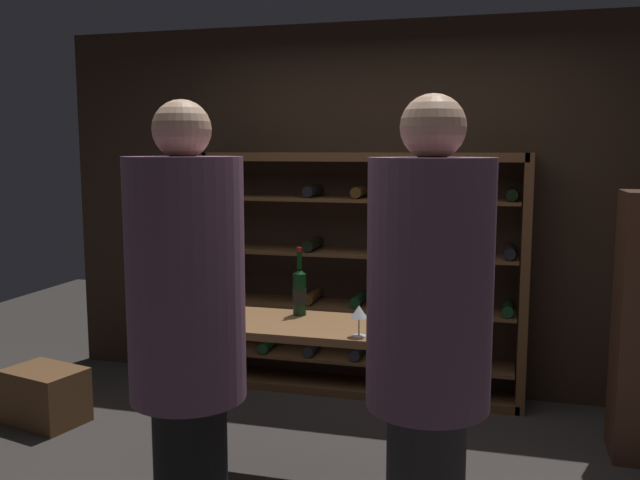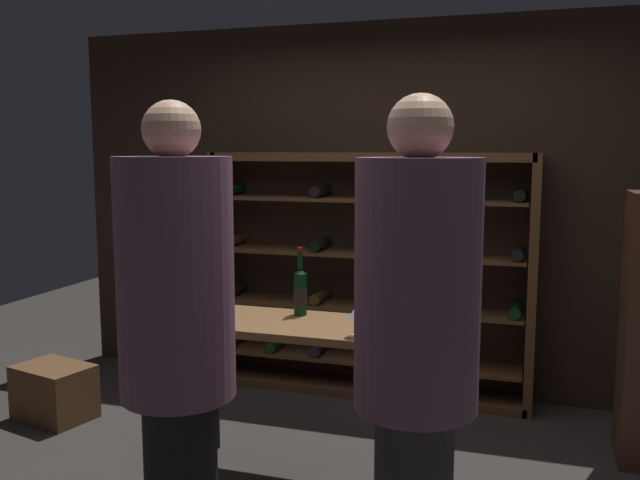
{
  "view_description": "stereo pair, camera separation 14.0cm",
  "coord_description": "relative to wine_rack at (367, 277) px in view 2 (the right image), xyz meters",
  "views": [
    {
      "loc": [
        0.8,
        -3.09,
        1.74
      ],
      "look_at": [
        -0.11,
        0.25,
        1.27
      ],
      "focal_mm": 38.07,
      "sensor_mm": 36.0,
      "label": 1
    },
    {
      "loc": [
        0.94,
        -3.05,
        1.74
      ],
      "look_at": [
        -0.11,
        0.25,
        1.27
      ],
      "focal_mm": 38.07,
      "sensor_mm": 36.0,
      "label": 2
    }
  ],
  "objects": [
    {
      "name": "tasting_table",
      "position": [
        -0.05,
        -1.36,
        -0.1
      ],
      "size": [
        1.24,
        0.52,
        0.85
      ],
      "color": "brown",
      "rests_on": "ground"
    },
    {
      "name": "wine_crate",
      "position": [
        -1.82,
        -1.06,
        -0.67
      ],
      "size": [
        0.55,
        0.44,
        0.35
      ],
      "primitive_type": "cube",
      "rotation": [
        0.0,
        0.0,
        -0.24
      ],
      "color": "brown",
      "rests_on": "ground"
    },
    {
      "name": "wine_rack",
      "position": [
        0.0,
        0.0,
        0.0
      ],
      "size": [
        2.29,
        0.32,
        1.72
      ],
      "color": "brown",
      "rests_on": "ground"
    },
    {
      "name": "wine_bottle_green_slim",
      "position": [
        -0.07,
        -1.21,
        0.14
      ],
      "size": [
        0.07,
        0.07,
        0.37
      ],
      "color": "black",
      "rests_on": "tasting_table"
    },
    {
      "name": "wine_glass_stemmed_left",
      "position": [
        0.32,
        -1.54,
        0.12
      ],
      "size": [
        0.08,
        0.08,
        0.15
      ],
      "color": "silver",
      "rests_on": "tasting_table"
    },
    {
      "name": "person_guest_plum_blouse",
      "position": [
        -0.14,
        -2.4,
        0.21
      ],
      "size": [
        0.43,
        0.43,
        1.91
      ],
      "rotation": [
        0.0,
        0.0,
        1.67
      ],
      "color": "black",
      "rests_on": "ground"
    },
    {
      "name": "person_host_in_suit",
      "position": [
        0.73,
        -2.25,
        0.22
      ],
      "size": [
        0.44,
        0.44,
        1.93
      ],
      "rotation": [
        0.0,
        0.0,
        2.84
      ],
      "color": "#2F2F2F",
      "rests_on": "ground"
    },
    {
      "name": "back_wall",
      "position": [
        0.17,
        0.21,
        0.47
      ],
      "size": [
        5.0,
        0.1,
        2.63
      ],
      "primitive_type": "cube",
      "color": "#332319",
      "rests_on": "ground"
    },
    {
      "name": "wine_bottle_gold_foil",
      "position": [
        -0.53,
        -1.39,
        0.15
      ],
      "size": [
        0.08,
        0.08,
        0.4
      ],
      "color": "black",
      "rests_on": "tasting_table"
    }
  ]
}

